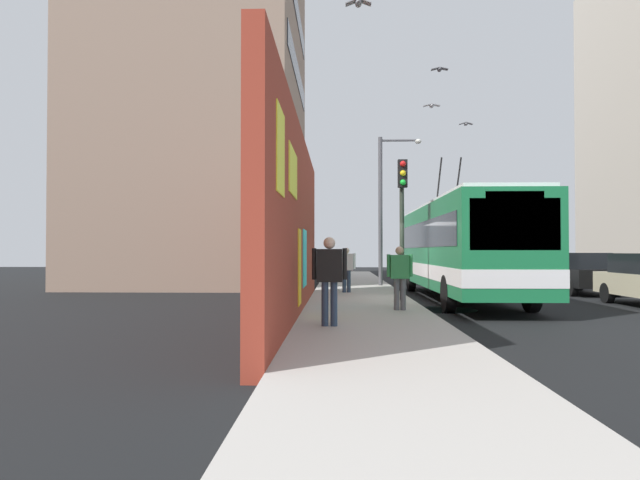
{
  "coord_description": "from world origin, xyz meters",
  "views": [
    {
      "loc": [
        -18.0,
        2.29,
        1.65
      ],
      "look_at": [
        1.83,
        2.93,
        2.03
      ],
      "focal_mm": 32.08,
      "sensor_mm": 36.0,
      "label": 1
    }
  ],
  "objects_px": {
    "city_bus": "(459,246)",
    "traffic_light": "(402,206)",
    "parked_car_black": "(575,272)",
    "pedestrian_midblock": "(346,266)",
    "pedestrian_near_wall": "(329,273)",
    "street_lamp": "(385,200)",
    "pedestrian_at_curb": "(400,273)"
  },
  "relations": [
    {
      "from": "city_bus",
      "to": "traffic_light",
      "type": "height_order",
      "value": "city_bus"
    },
    {
      "from": "traffic_light",
      "to": "parked_car_black",
      "type": "bearing_deg",
      "value": -54.19
    },
    {
      "from": "parked_car_black",
      "to": "pedestrian_midblock",
      "type": "height_order",
      "value": "pedestrian_midblock"
    },
    {
      "from": "pedestrian_near_wall",
      "to": "street_lamp",
      "type": "height_order",
      "value": "street_lamp"
    },
    {
      "from": "pedestrian_at_curb",
      "to": "traffic_light",
      "type": "distance_m",
      "value": 3.44
    },
    {
      "from": "street_lamp",
      "to": "pedestrian_near_wall",
      "type": "bearing_deg",
      "value": 170.63
    },
    {
      "from": "city_bus",
      "to": "pedestrian_at_curb",
      "type": "xyz_separation_m",
      "value": [
        -4.98,
        2.53,
        -0.73
      ]
    },
    {
      "from": "pedestrian_at_curb",
      "to": "pedestrian_near_wall",
      "type": "height_order",
      "value": "pedestrian_near_wall"
    },
    {
      "from": "city_bus",
      "to": "parked_car_black",
      "type": "distance_m",
      "value": 6.16
    },
    {
      "from": "city_bus",
      "to": "traffic_light",
      "type": "distance_m",
      "value": 3.28
    },
    {
      "from": "pedestrian_at_curb",
      "to": "pedestrian_near_wall",
      "type": "bearing_deg",
      "value": 151.01
    },
    {
      "from": "pedestrian_midblock",
      "to": "traffic_light",
      "type": "relative_size",
      "value": 0.38
    },
    {
      "from": "parked_car_black",
      "to": "pedestrian_midblock",
      "type": "xyz_separation_m",
      "value": [
        -1.97,
        9.01,
        0.26
      ]
    },
    {
      "from": "city_bus",
      "to": "pedestrian_midblock",
      "type": "bearing_deg",
      "value": 72.85
    },
    {
      "from": "parked_car_black",
      "to": "pedestrian_midblock",
      "type": "bearing_deg",
      "value": 102.35
    },
    {
      "from": "pedestrian_midblock",
      "to": "pedestrian_at_curb",
      "type": "bearing_deg",
      "value": -168.3
    },
    {
      "from": "parked_car_black",
      "to": "traffic_light",
      "type": "bearing_deg",
      "value": 125.81
    },
    {
      "from": "pedestrian_at_curb",
      "to": "parked_car_black",
      "type": "bearing_deg",
      "value": -43.58
    },
    {
      "from": "pedestrian_near_wall",
      "to": "street_lamp",
      "type": "relative_size",
      "value": 0.27
    },
    {
      "from": "pedestrian_near_wall",
      "to": "pedestrian_midblock",
      "type": "height_order",
      "value": "pedestrian_near_wall"
    },
    {
      "from": "street_lamp",
      "to": "pedestrian_at_curb",
      "type": "bearing_deg",
      "value": 177.26
    },
    {
      "from": "pedestrian_near_wall",
      "to": "traffic_light",
      "type": "xyz_separation_m",
      "value": [
        5.96,
        -2.12,
        1.82
      ]
    },
    {
      "from": "city_bus",
      "to": "pedestrian_near_wall",
      "type": "xyz_separation_m",
      "value": [
        -8.12,
        4.27,
        -0.61
      ]
    },
    {
      "from": "pedestrian_near_wall",
      "to": "traffic_light",
      "type": "height_order",
      "value": "traffic_light"
    },
    {
      "from": "parked_car_black",
      "to": "pedestrian_midblock",
      "type": "relative_size",
      "value": 3.01
    },
    {
      "from": "pedestrian_midblock",
      "to": "street_lamp",
      "type": "relative_size",
      "value": 0.25
    },
    {
      "from": "city_bus",
      "to": "pedestrian_near_wall",
      "type": "bearing_deg",
      "value": 152.24
    },
    {
      "from": "pedestrian_near_wall",
      "to": "parked_car_black",
      "type": "bearing_deg",
      "value": -40.06
    },
    {
      "from": "parked_car_black",
      "to": "street_lamp",
      "type": "xyz_separation_m",
      "value": [
        2.31,
        7.23,
        3.06
      ]
    },
    {
      "from": "parked_car_black",
      "to": "traffic_light",
      "type": "xyz_separation_m",
      "value": [
        -5.3,
        7.35,
        2.19
      ]
    },
    {
      "from": "pedestrian_midblock",
      "to": "traffic_light",
      "type": "bearing_deg",
      "value": -153.56
    },
    {
      "from": "pedestrian_at_curb",
      "to": "street_lamp",
      "type": "distance_m",
      "value": 10.82
    }
  ]
}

